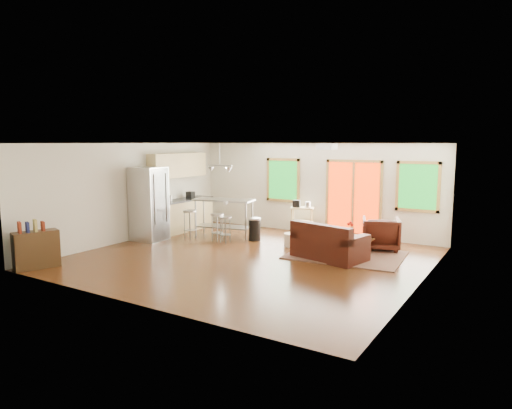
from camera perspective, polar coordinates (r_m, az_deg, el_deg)
The scene contains 29 objects.
floor at distance 10.48m, azimuth -0.87°, elevation -6.76°, with size 7.50×7.00×0.02m, color #371D0C.
ceiling at distance 10.14m, azimuth -0.90°, elevation 7.72°, with size 7.50×7.00×0.02m, color silver.
back_wall at distance 13.30m, azimuth 7.28°, elevation 2.02°, with size 7.50×0.02×2.60m, color beige.
left_wall at distance 12.64m, azimuth -15.41°, elevation 1.50°, with size 0.02×7.00×2.60m, color beige.
right_wall at distance 8.82m, azimuth 20.19°, elevation -1.32°, with size 0.02×7.00×2.60m, color beige.
front_wall at distance 7.55m, azimuth -15.38°, elevation -2.59°, with size 7.50×0.02×2.60m, color beige.
window_left at distance 13.68m, azimuth 3.39°, elevation 3.07°, with size 1.10×0.05×1.30m.
french_doors at distance 12.83m, azimuth 12.05°, elevation 0.80°, with size 1.60×0.05×2.10m.
window_right at distance 12.33m, azimuth 19.57°, elevation 2.12°, with size 1.10×0.05×1.30m.
rug at distance 10.90m, azimuth 11.17°, elevation -6.21°, with size 2.55×1.96×0.03m, color #515D3C.
loveseat at distance 10.42m, azimuth 9.03°, elevation -5.00°, with size 1.74×1.23×0.84m.
coffee_table at distance 11.29m, azimuth 12.32°, elevation -4.21°, with size 0.91×0.56×0.36m.
armchair at distance 11.58m, azimuth 15.35°, elevation -3.34°, with size 0.86×0.81×0.89m, color black.
ottoman at distance 11.97m, azimuth 9.42°, elevation -3.99°, with size 0.60×0.60×0.40m, color black.
pouf at distance 11.64m, azimuth 4.45°, elevation -4.42°, with size 0.38×0.38×0.33m, color beige.
vase at distance 11.15m, azimuth 11.69°, elevation -3.20°, with size 0.22×0.23×0.35m.
book at distance 11.16m, azimuth 12.60°, elevation -3.09°, with size 0.23×0.03×0.31m, color maroon.
cabinets at distance 13.71m, azimuth -9.37°, elevation 0.58°, with size 0.64×2.24×2.30m.
refrigerator at distance 12.55m, azimuth -13.20°, elevation 0.09°, with size 0.85×0.82×1.97m.
island at distance 12.77m, azimuth -4.04°, elevation -0.79°, with size 1.76×0.99×1.05m.
cup at distance 12.29m, azimuth -3.84°, elevation 0.23°, with size 0.12×0.09×0.12m, color silver.
bar_stool_a at distance 12.57m, azimuth -8.28°, elevation -1.62°, with size 0.38×0.38×0.79m.
bar_stool_b at distance 12.18m, azimuth -4.88°, elevation -2.03°, with size 0.41×0.41×0.74m.
bar_stool_c at distance 11.99m, azimuth -3.87°, elevation -2.35°, with size 0.36×0.36×0.69m.
trash_can at distance 12.25m, azimuth -0.18°, elevation -3.09°, with size 0.41×0.41×0.61m.
kitchen_cart at distance 13.09m, azimuth 5.70°, elevation -0.82°, with size 0.74×0.60×0.98m.
bookshelf at distance 10.62m, azimuth -25.80°, elevation -5.03°, with size 0.62×0.95×1.04m.
ceiling_flush at distance 9.93m, azimuth 8.87°, elevation 7.16°, with size 0.35×0.35×0.12m, color white.
pendant_light at distance 12.48m, azimuth -4.55°, elevation 4.43°, with size 0.80×0.18×0.79m.
Camera 1 is at (5.46, -8.55, 2.62)m, focal length 32.00 mm.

